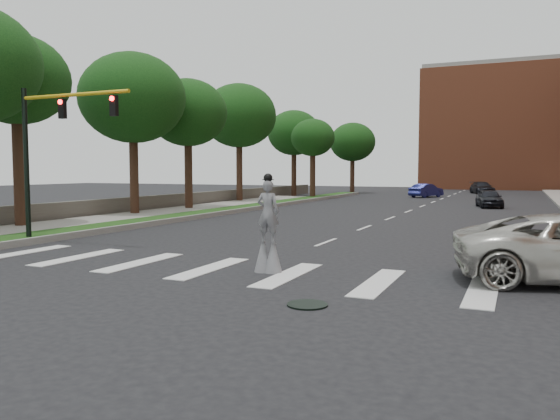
% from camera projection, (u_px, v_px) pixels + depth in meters
% --- Properties ---
extents(ground_plane, '(160.00, 160.00, 0.00)m').
position_uv_depth(ground_plane, '(231.00, 278.00, 14.97)').
color(ground_plane, black).
rests_on(ground_plane, ground).
extents(grass_median, '(2.00, 60.00, 0.25)m').
position_uv_depth(grass_median, '(225.00, 210.00, 37.84)').
color(grass_median, '#183D11').
rests_on(grass_median, ground).
extents(median_curb, '(0.20, 60.00, 0.28)m').
position_uv_depth(median_curb, '(239.00, 211.00, 37.42)').
color(median_curb, gray).
rests_on(median_curb, ground).
extents(sidewalk_left, '(4.00, 60.00, 0.18)m').
position_uv_depth(sidewalk_left, '(87.00, 222.00, 29.92)').
color(sidewalk_left, gray).
rests_on(sidewalk_left, ground).
extents(stone_wall, '(0.50, 56.00, 1.10)m').
position_uv_depth(stone_wall, '(176.00, 201.00, 41.84)').
color(stone_wall, '#524D46').
rests_on(stone_wall, ground).
extents(manhole, '(0.90, 0.90, 0.04)m').
position_uv_depth(manhole, '(307.00, 305.00, 11.94)').
color(manhole, black).
rests_on(manhole, ground).
extents(building_backdrop, '(26.00, 14.00, 18.00)m').
position_uv_depth(building_backdrop, '(513.00, 130.00, 83.07)').
color(building_backdrop, '#A65334').
rests_on(building_backdrop, ground).
extents(traffic_signal, '(5.30, 0.23, 6.20)m').
position_uv_depth(traffic_signal, '(48.00, 139.00, 21.33)').
color(traffic_signal, black).
rests_on(traffic_signal, ground).
extents(stilt_performer, '(0.84, 0.52, 2.87)m').
position_uv_depth(stilt_performer, '(268.00, 233.00, 15.73)').
color(stilt_performer, '#321D14').
rests_on(stilt_performer, ground).
extents(car_near, '(2.52, 4.45, 1.43)m').
position_uv_depth(car_near, '(489.00, 198.00, 42.62)').
color(car_near, black).
rests_on(car_near, ground).
extents(car_mid, '(3.23, 4.61, 1.44)m').
position_uv_depth(car_mid, '(426.00, 191.00, 57.97)').
color(car_mid, navy).
rests_on(car_mid, ground).
extents(car_far, '(3.54, 5.43, 1.46)m').
position_uv_depth(car_far, '(482.00, 188.00, 66.37)').
color(car_far, black).
rests_on(car_far, ground).
extents(tree_1, '(5.22, 5.22, 9.63)m').
position_uv_depth(tree_1, '(16.00, 81.00, 26.87)').
color(tree_1, '#321D14').
rests_on(tree_1, ground).
extents(tree_2, '(6.71, 6.71, 10.35)m').
position_uv_depth(tree_2, '(133.00, 98.00, 34.54)').
color(tree_2, '#321D14').
rests_on(tree_2, ground).
extents(tree_3, '(5.70, 5.70, 9.48)m').
position_uv_depth(tree_3, '(188.00, 113.00, 39.27)').
color(tree_3, '#321D14').
rests_on(tree_3, ground).
extents(tree_4, '(6.71, 6.71, 10.64)m').
position_uv_depth(tree_4, '(239.00, 116.00, 48.93)').
color(tree_4, '#321D14').
rests_on(tree_4, ground).
extents(tree_5, '(5.82, 5.82, 9.46)m').
position_uv_depth(tree_5, '(294.00, 133.00, 59.90)').
color(tree_5, '#321D14').
rests_on(tree_5, ground).
extents(tree_6, '(4.43, 4.43, 8.05)m').
position_uv_depth(tree_6, '(313.00, 138.00, 54.91)').
color(tree_6, '#321D14').
rests_on(tree_6, ground).
extents(tree_7, '(5.64, 5.64, 8.77)m').
position_uv_depth(tree_7, '(353.00, 142.00, 67.79)').
color(tree_7, '#321D14').
rests_on(tree_7, ground).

